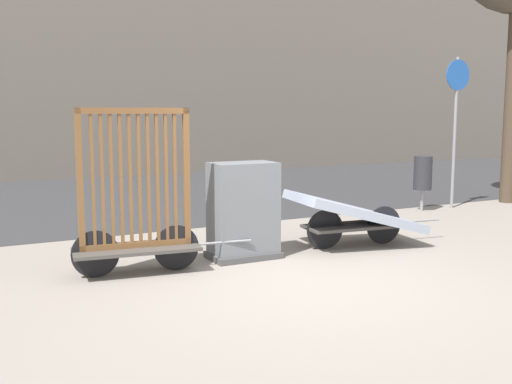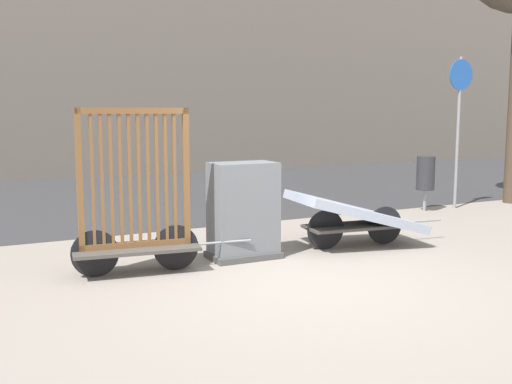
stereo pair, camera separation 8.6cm
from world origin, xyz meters
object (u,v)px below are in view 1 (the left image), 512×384
trash_bin (423,173)px  sign_post (456,111)px  bike_cart_with_bedframe (136,214)px  utility_cabinet (243,214)px  bike_cart_with_mattress (355,214)px

trash_bin → sign_post: 1.43m
trash_bin → bike_cart_with_bedframe: bearing=-162.8°
trash_bin → utility_cabinet: bearing=-159.2°
bike_cart_with_bedframe → trash_bin: 6.45m
bike_cart_with_bedframe → bike_cart_with_mattress: size_ratio=0.91×
bike_cart_with_mattress → sign_post: sign_post is taller
bike_cart_with_bedframe → sign_post: size_ratio=0.74×
bike_cart_with_bedframe → utility_cabinet: bike_cart_with_bedframe is taller
sign_post → utility_cabinet: bearing=-162.0°
bike_cart_with_bedframe → sign_post: sign_post is taller
sign_post → bike_cart_with_bedframe: bearing=-164.7°
sign_post → trash_bin: bearing=179.4°
bike_cart_with_bedframe → trash_bin: (6.17, 1.91, 0.01)m
utility_cabinet → sign_post: size_ratio=0.42×
utility_cabinet → trash_bin: utility_cabinet is taller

